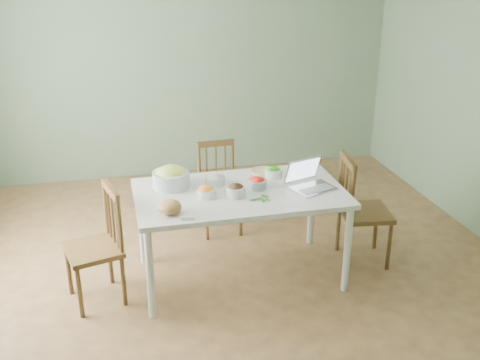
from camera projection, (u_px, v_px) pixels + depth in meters
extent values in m
cube|color=brown|center=(235.00, 270.00, 5.06)|extent=(5.00, 5.00, 0.00)
cube|color=#607A5A|center=(188.00, 66.00, 6.79)|extent=(5.00, 0.00, 2.70)
cube|color=#607A5A|center=(373.00, 301.00, 2.30)|extent=(5.00, 0.00, 2.70)
ellipsoid|color=tan|center=(170.00, 207.00, 4.26)|extent=(0.21, 0.21, 0.11)
cube|color=beige|center=(188.00, 218.00, 4.18)|extent=(0.10, 0.05, 0.03)
cylinder|color=#D3BC87|center=(263.00, 171.00, 5.06)|extent=(0.27, 0.27, 0.02)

